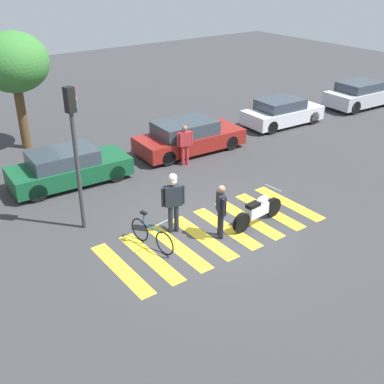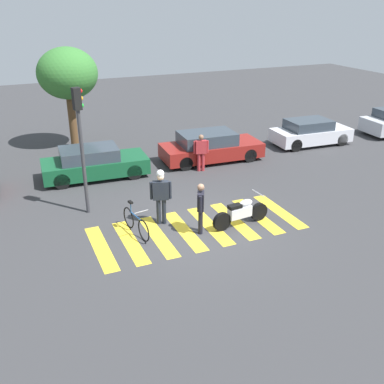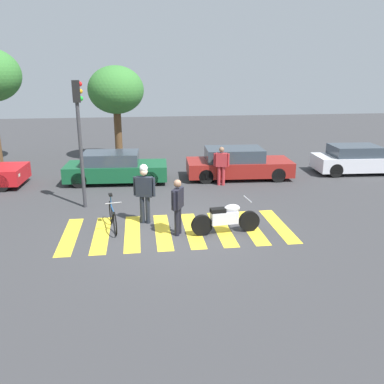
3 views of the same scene
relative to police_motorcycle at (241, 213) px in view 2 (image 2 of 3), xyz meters
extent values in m
plane|color=#38383A|center=(-1.38, 0.36, -0.45)|extent=(60.00, 60.00, 0.00)
cylinder|color=black|center=(0.73, 0.07, -0.14)|extent=(0.63, 0.20, 0.62)
cylinder|color=black|center=(-0.72, -0.07, -0.14)|extent=(0.63, 0.20, 0.62)
cube|color=silver|center=(-0.04, 0.00, 0.04)|extent=(0.82, 0.36, 0.36)
ellipsoid|color=silver|center=(0.19, 0.02, 0.31)|extent=(0.50, 0.29, 0.24)
cube|color=black|center=(-0.24, -0.02, 0.28)|extent=(0.46, 0.28, 0.12)
cylinder|color=#A5A5AD|center=(0.65, 0.06, 0.56)|extent=(0.10, 0.62, 0.04)
torus|color=black|center=(-3.21, 0.27, -0.10)|extent=(0.16, 0.70, 0.71)
torus|color=black|center=(-3.39, 1.30, -0.10)|extent=(0.16, 0.70, 0.71)
cylinder|color=#1E4C8C|center=(-3.30, 0.79, 0.18)|extent=(0.18, 0.81, 0.04)
cylinder|color=#1E4C8C|center=(-3.36, 1.10, 0.35)|extent=(0.04, 0.04, 0.34)
cube|color=black|center=(-3.36, 1.10, 0.53)|extent=(0.13, 0.21, 0.06)
cylinder|color=#99999E|center=(-3.23, 0.38, 0.50)|extent=(0.46, 0.11, 0.03)
cylinder|color=black|center=(-1.36, 0.16, -0.04)|extent=(0.14, 0.14, 0.82)
cylinder|color=black|center=(-1.44, 0.00, -0.04)|extent=(0.14, 0.14, 0.82)
cube|color=black|center=(-1.40, 0.08, 0.66)|extent=(0.39, 0.52, 0.58)
sphere|color=#8C664C|center=(-1.40, 0.08, 1.10)|extent=(0.22, 0.22, 0.22)
cylinder|color=black|center=(-1.27, 0.34, 0.66)|extent=(0.09, 0.09, 0.55)
cylinder|color=black|center=(-1.53, -0.17, 0.66)|extent=(0.09, 0.09, 0.55)
cylinder|color=#1E232D|center=(-2.24, 1.11, -0.01)|extent=(0.14, 0.14, 0.88)
cylinder|color=#1E232D|center=(-2.41, 1.17, -0.01)|extent=(0.14, 0.14, 0.88)
cube|color=#1E232D|center=(-2.33, 1.14, 0.74)|extent=(0.55, 0.36, 0.62)
sphere|color=beige|center=(-2.33, 1.14, 1.21)|extent=(0.24, 0.24, 0.24)
cylinder|color=#1E232D|center=(-2.04, 1.04, 0.74)|extent=(0.09, 0.09, 0.59)
cylinder|color=#1E232D|center=(-2.62, 1.24, 0.74)|extent=(0.09, 0.09, 0.59)
sphere|color=white|center=(-2.33, 1.14, 1.32)|extent=(0.25, 0.25, 0.25)
cylinder|color=#B22D33|center=(0.80, 5.09, -0.06)|extent=(0.14, 0.14, 0.79)
cylinder|color=#B22D33|center=(0.98, 5.05, -0.06)|extent=(0.14, 0.14, 0.79)
cube|color=#B22D33|center=(0.89, 5.07, 0.62)|extent=(0.50, 0.30, 0.56)
sphere|color=#8C664C|center=(0.89, 5.07, 1.05)|extent=(0.22, 0.22, 0.22)
cylinder|color=#B22D33|center=(0.62, 5.14, 0.62)|extent=(0.09, 0.09, 0.53)
cylinder|color=#B22D33|center=(1.16, 5.00, 0.62)|extent=(0.09, 0.09, 0.53)
cube|color=yellow|center=(-4.53, 0.36, -0.45)|extent=(0.45, 2.81, 0.01)
cube|color=yellow|center=(-3.63, 0.36, -0.45)|extent=(0.45, 2.81, 0.01)
cube|color=yellow|center=(-2.73, 0.36, -0.45)|extent=(0.45, 2.81, 0.01)
cube|color=yellow|center=(-1.83, 0.36, -0.45)|extent=(0.45, 2.81, 0.01)
cube|color=yellow|center=(-0.93, 0.36, -0.45)|extent=(0.45, 2.81, 0.01)
cube|color=yellow|center=(-0.03, 0.36, -0.45)|extent=(0.45, 2.81, 0.01)
cube|color=yellow|center=(0.87, 0.36, -0.45)|extent=(0.45, 2.81, 0.01)
cube|color=yellow|center=(1.77, 0.36, -0.45)|extent=(0.45, 2.81, 0.01)
cylinder|color=black|center=(-1.94, 6.81, -0.14)|extent=(0.64, 0.25, 0.63)
cylinder|color=black|center=(-2.02, 5.29, -0.14)|extent=(0.64, 0.25, 0.63)
cylinder|color=black|center=(-4.81, 6.96, -0.14)|extent=(0.64, 0.25, 0.63)
cylinder|color=black|center=(-4.90, 5.45, -0.14)|extent=(0.64, 0.25, 0.63)
cube|color=#14512D|center=(-3.42, 6.13, 0.04)|extent=(4.32, 1.96, 0.63)
cube|color=#333D47|center=(-3.63, 6.14, 0.60)|extent=(2.37, 1.65, 0.49)
cube|color=#F2EDCC|center=(-1.31, 6.57, 0.13)|extent=(0.09, 0.20, 0.12)
cube|color=#F2EDCC|center=(-1.37, 5.46, 0.13)|extent=(0.09, 0.20, 0.12)
cylinder|color=black|center=(3.49, 6.85, -0.14)|extent=(0.63, 0.25, 0.62)
cylinder|color=black|center=(3.40, 5.24, -0.14)|extent=(0.63, 0.25, 0.62)
cylinder|color=black|center=(0.40, 7.02, -0.14)|extent=(0.63, 0.25, 0.62)
cylinder|color=black|center=(0.31, 5.41, -0.14)|extent=(0.63, 0.25, 0.62)
cube|color=maroon|center=(1.90, 6.13, 0.03)|extent=(4.64, 2.08, 0.63)
cube|color=#333D47|center=(1.67, 6.14, 0.62)|extent=(2.54, 1.75, 0.54)
cube|color=#F2EDCC|center=(4.16, 6.60, 0.13)|extent=(0.09, 0.20, 0.12)
cube|color=#F2EDCC|center=(4.10, 5.42, 0.13)|extent=(0.09, 0.20, 0.12)
cylinder|color=black|center=(8.95, 6.98, -0.14)|extent=(0.64, 0.25, 0.62)
cylinder|color=black|center=(8.87, 5.51, -0.14)|extent=(0.64, 0.25, 0.62)
cylinder|color=black|center=(6.28, 7.13, -0.14)|extent=(0.64, 0.25, 0.62)
cylinder|color=black|center=(6.20, 5.65, -0.14)|extent=(0.64, 0.25, 0.62)
cube|color=silver|center=(7.57, 6.32, 0.04)|extent=(4.02, 1.91, 0.64)
cube|color=#333D47|center=(7.38, 6.33, 0.60)|extent=(2.20, 1.61, 0.47)
cube|color=#F2EDCC|center=(9.53, 6.75, 0.14)|extent=(0.09, 0.20, 0.12)
cube|color=#F2EDCC|center=(9.47, 5.67, 0.14)|extent=(0.09, 0.20, 0.12)
cylinder|color=black|center=(11.89, 6.85, -0.10)|extent=(0.72, 0.26, 0.71)
cylinder|color=#38383D|center=(-4.39, 2.95, 1.35)|extent=(0.12, 0.12, 3.60)
cube|color=black|center=(-4.39, 2.95, 3.50)|extent=(0.28, 0.28, 0.70)
sphere|color=red|center=(-4.26, 2.97, 3.73)|extent=(0.16, 0.16, 0.16)
sphere|color=orange|center=(-4.26, 2.97, 3.50)|extent=(0.16, 0.16, 0.16)
sphere|color=green|center=(-4.26, 2.97, 3.27)|extent=(0.16, 0.16, 0.16)
cylinder|color=brown|center=(-3.49, 10.64, 0.82)|extent=(0.38, 0.38, 2.55)
ellipsoid|color=#387A33|center=(-3.49, 10.64, 3.16)|extent=(2.82, 2.82, 2.40)
camera|label=1|loc=(-9.17, -9.11, 6.99)|focal=44.78mm
camera|label=2|loc=(-6.61, -11.25, 6.40)|focal=41.60mm
camera|label=3|loc=(-2.44, -10.95, 4.23)|focal=38.14mm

